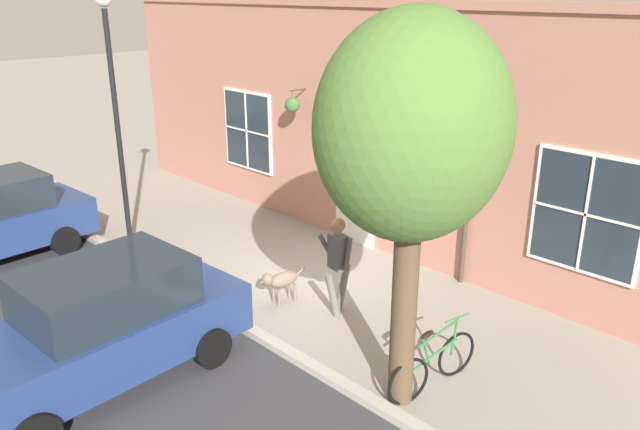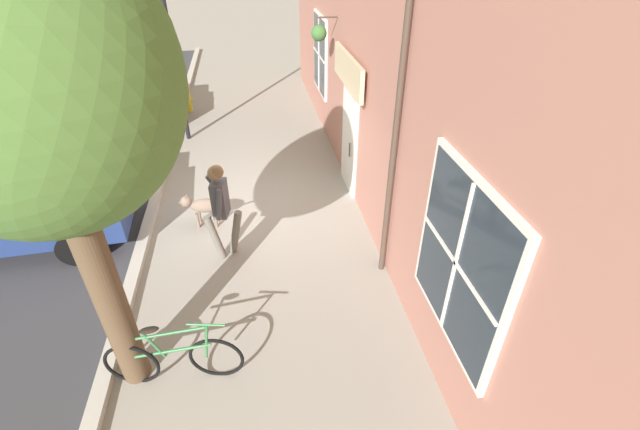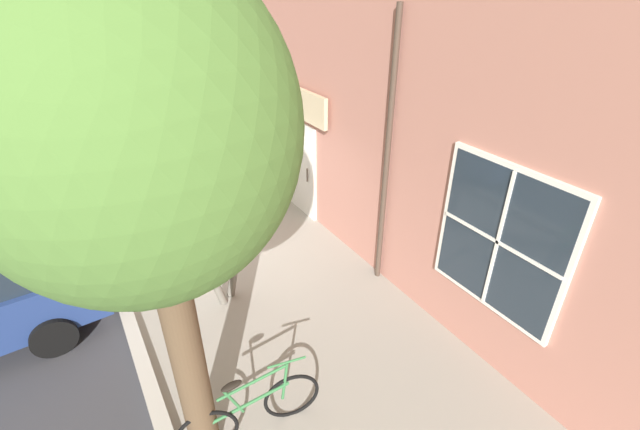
{
  "view_description": "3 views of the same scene",
  "coord_description": "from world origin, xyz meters",
  "px_view_note": "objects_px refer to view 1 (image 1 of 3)",
  "views": [
    {
      "loc": [
        7.48,
        8.12,
        5.36
      ],
      "look_at": [
        -0.3,
        0.2,
        1.31
      ],
      "focal_mm": 35.0,
      "sensor_mm": 36.0,
      "label": 1
    },
    {
      "loc": [
        -0.17,
        7.53,
        4.87
      ],
      "look_at": [
        -1.08,
        2.12,
        1.13
      ],
      "focal_mm": 24.0,
      "sensor_mm": 36.0,
      "label": 2
    },
    {
      "loc": [
        2.06,
        7.02,
        4.87
      ],
      "look_at": [
        -1.27,
        1.62,
        1.23
      ],
      "focal_mm": 24.0,
      "sensor_mm": 36.0,
      "label": 3
    }
  ],
  "objects_px": {
    "pedestrian_walking": "(338,257)",
    "street_tree_by_curb": "(412,138)",
    "street_lamp": "(113,90)",
    "dog_on_leash": "(281,280)",
    "parked_car_mid_block": "(99,326)",
    "fire_hydrant": "(79,209)",
    "leaning_bicycle": "(434,364)"
  },
  "relations": [
    {
      "from": "fire_hydrant",
      "to": "street_lamp",
      "type": "bearing_deg",
      "value": 94.1
    },
    {
      "from": "dog_on_leash",
      "to": "leaning_bicycle",
      "type": "distance_m",
      "value": 3.45
    },
    {
      "from": "street_tree_by_curb",
      "to": "fire_hydrant",
      "type": "distance_m",
      "value": 10.19
    },
    {
      "from": "pedestrian_walking",
      "to": "street_lamp",
      "type": "distance_m",
      "value": 5.87
    },
    {
      "from": "dog_on_leash",
      "to": "leaning_bicycle",
      "type": "bearing_deg",
      "value": 87.5
    },
    {
      "from": "street_tree_by_curb",
      "to": "parked_car_mid_block",
      "type": "xyz_separation_m",
      "value": [
        2.72,
        -3.25,
        -2.8
      ]
    },
    {
      "from": "pedestrian_walking",
      "to": "street_tree_by_curb",
      "type": "bearing_deg",
      "value": 63.85
    },
    {
      "from": "pedestrian_walking",
      "to": "dog_on_leash",
      "type": "relative_size",
      "value": 1.81
    },
    {
      "from": "pedestrian_walking",
      "to": "leaning_bicycle",
      "type": "bearing_deg",
      "value": 76.27
    },
    {
      "from": "parked_car_mid_block",
      "to": "pedestrian_walking",
      "type": "bearing_deg",
      "value": 165.52
    },
    {
      "from": "street_tree_by_curb",
      "to": "dog_on_leash",
      "type": "bearing_deg",
      "value": -101.51
    },
    {
      "from": "dog_on_leash",
      "to": "street_lamp",
      "type": "bearing_deg",
      "value": -81.16
    },
    {
      "from": "dog_on_leash",
      "to": "street_lamp",
      "type": "relative_size",
      "value": 0.18
    },
    {
      "from": "pedestrian_walking",
      "to": "leaning_bicycle",
      "type": "height_order",
      "value": "pedestrian_walking"
    },
    {
      "from": "pedestrian_walking",
      "to": "fire_hydrant",
      "type": "xyz_separation_m",
      "value": [
        1.27,
        -7.38,
        -0.68
      ]
    },
    {
      "from": "dog_on_leash",
      "to": "parked_car_mid_block",
      "type": "distance_m",
      "value": 3.41
    },
    {
      "from": "street_tree_by_curb",
      "to": "parked_car_mid_block",
      "type": "height_order",
      "value": "street_tree_by_curb"
    },
    {
      "from": "street_tree_by_curb",
      "to": "street_lamp",
      "type": "distance_m",
      "value": 7.52
    },
    {
      "from": "parked_car_mid_block",
      "to": "street_lamp",
      "type": "xyz_separation_m",
      "value": [
        -2.71,
        -4.26,
        2.56
      ]
    },
    {
      "from": "street_tree_by_curb",
      "to": "street_lamp",
      "type": "bearing_deg",
      "value": -89.98
    },
    {
      "from": "street_tree_by_curb",
      "to": "fire_hydrant",
      "type": "relative_size",
      "value": 6.77
    },
    {
      "from": "pedestrian_walking",
      "to": "parked_car_mid_block",
      "type": "xyz_separation_m",
      "value": [
        3.83,
        -0.99,
        -0.19
      ]
    },
    {
      "from": "parked_car_mid_block",
      "to": "street_lamp",
      "type": "bearing_deg",
      "value": -122.49
    },
    {
      "from": "dog_on_leash",
      "to": "fire_hydrant",
      "type": "bearing_deg",
      "value": -82.73
    },
    {
      "from": "dog_on_leash",
      "to": "pedestrian_walking",
      "type": "bearing_deg",
      "value": 114.62
    },
    {
      "from": "street_tree_by_curb",
      "to": "parked_car_mid_block",
      "type": "relative_size",
      "value": 1.19
    },
    {
      "from": "pedestrian_walking",
      "to": "street_lamp",
      "type": "bearing_deg",
      "value": -78.02
    },
    {
      "from": "pedestrian_walking",
      "to": "leaning_bicycle",
      "type": "distance_m",
      "value": 2.63
    },
    {
      "from": "dog_on_leash",
      "to": "parked_car_mid_block",
      "type": "relative_size",
      "value": 0.22
    },
    {
      "from": "parked_car_mid_block",
      "to": "fire_hydrant",
      "type": "relative_size",
      "value": 5.7
    },
    {
      "from": "street_tree_by_curb",
      "to": "fire_hydrant",
      "type": "height_order",
      "value": "street_tree_by_curb"
    },
    {
      "from": "parked_car_mid_block",
      "to": "leaning_bicycle",
      "type": "bearing_deg",
      "value": 133.11
    }
  ]
}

